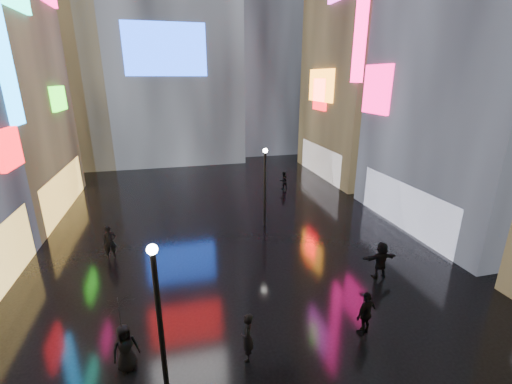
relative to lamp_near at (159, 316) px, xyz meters
name	(u,v)px	position (x,y,z in m)	size (l,w,h in m)	color
ground	(227,226)	(3.86, 12.11, -2.94)	(140.00, 140.00, 0.00)	black
building_right_far	(378,24)	(19.83, 22.11, 11.03)	(10.28, 12.00, 28.00)	black
tower_flank_right	(260,14)	(12.86, 38.11, 14.06)	(12.00, 12.00, 34.00)	black
tower_flank_left	(56,41)	(-10.14, 34.11, 10.06)	(10.00, 10.00, 26.00)	black
lamp_near	(159,316)	(0.00, 0.00, 0.00)	(0.30, 0.30, 5.20)	black
lamp_far	(265,183)	(6.35, 11.69, 0.00)	(0.30, 0.30, 5.20)	black
pedestrian_3	(366,313)	(7.35, 0.96, -2.04)	(1.06, 0.44, 1.82)	black
pedestrian_4	(125,348)	(-1.29, 1.35, -2.07)	(0.85, 0.56, 1.75)	black
pedestrian_5	(381,260)	(10.16, 4.30, -2.01)	(1.73, 0.55, 1.87)	black
pedestrian_6	(110,242)	(-2.92, 9.54, -2.02)	(0.67, 0.44, 1.85)	black
pedestrian_7	(284,180)	(10.06, 18.90, -2.18)	(0.74, 0.58, 1.52)	black
umbrella_2	(120,314)	(-1.29, 1.35, -0.72)	(1.05, 1.07, 0.96)	black
pedestrian_8	(247,337)	(2.73, 0.83, -2.04)	(0.66, 0.43, 1.81)	black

